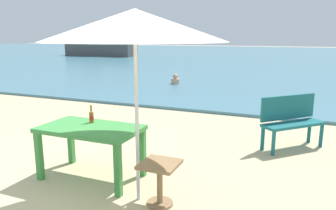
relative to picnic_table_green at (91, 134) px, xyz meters
The scene contains 9 objects.
ground_plane 0.92m from the picnic_table_green, 60.30° to the right, with size 120.00×120.00×0.00m, color #C6B287.
sea_water 29.44m from the picnic_table_green, 89.37° to the left, with size 120.00×50.00×0.08m, color teal.
picnic_table_green is the anchor object (origin of this frame).
beer_bottle_amber 0.30m from the picnic_table_green, 120.61° to the left, with size 0.07×0.07×0.26m.
patio_umbrella 1.75m from the picnic_table_green, 18.97° to the right, with size 2.10×2.10×2.30m.
side_table_wood 1.29m from the picnic_table_green, 15.11° to the right, with size 0.44×0.44×0.54m.
bench_teal_center 3.55m from the picnic_table_green, 44.09° to the left, with size 1.09×1.11×0.95m.
swimmer_person 8.80m from the picnic_table_green, 103.64° to the left, with size 0.34×0.34×0.41m.
boat_barge 27.41m from the picnic_table_green, 124.02° to the left, with size 6.91×1.89×2.51m.
Camera 1 is at (2.36, -3.04, 2.01)m, focal length 34.74 mm.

